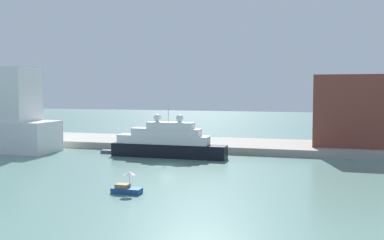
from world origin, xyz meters
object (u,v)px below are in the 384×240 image
(harbor_building, at_px, (349,110))
(parked_car, at_px, (141,139))
(mooring_bollard, at_px, (199,144))
(small_motorboat, at_px, (127,187))
(work_barge, at_px, (115,152))
(person_figure, at_px, (157,140))
(large_yacht, at_px, (167,143))

(harbor_building, bearing_deg, parked_car, -173.39)
(harbor_building, relative_size, mooring_bollard, 24.28)
(small_motorboat, relative_size, work_barge, 0.67)
(parked_car, height_order, mooring_bollard, parked_car)
(work_barge, relative_size, person_figure, 3.72)
(work_barge, distance_m, person_figure, 10.86)
(work_barge, relative_size, harbor_building, 0.39)
(person_figure, bearing_deg, small_motorboat, -74.21)
(parked_car, relative_size, mooring_bollard, 6.62)
(harbor_building, xyz_separation_m, mooring_bollard, (-31.23, -9.38, -7.28))
(small_motorboat, height_order, work_barge, small_motorboat)
(large_yacht, xyz_separation_m, parked_car, (-11.07, 12.84, -0.85))
(person_figure, xyz_separation_m, mooring_bollard, (10.33, -1.64, -0.41))
(small_motorboat, relative_size, person_figure, 2.49)
(harbor_building, xyz_separation_m, parked_car, (-46.39, -5.38, -7.02))
(large_yacht, distance_m, mooring_bollard, 9.81)
(harbor_building, height_order, person_figure, harbor_building)
(large_yacht, bearing_deg, mooring_bollard, 65.17)
(work_barge, xyz_separation_m, harbor_building, (47.79, 16.43, 8.73))
(large_yacht, xyz_separation_m, work_barge, (-12.47, 1.79, -2.56))
(person_figure, bearing_deg, parked_car, 154.00)
(large_yacht, height_order, small_motorboat, large_yacht)
(small_motorboat, xyz_separation_m, parked_car, (-16.48, 43.54, 1.16))
(large_yacht, relative_size, work_barge, 4.02)
(parked_car, xyz_separation_m, mooring_bollard, (15.16, -4.00, -0.26))
(work_barge, distance_m, harbor_building, 51.29)
(person_figure, bearing_deg, harbor_building, 10.54)
(mooring_bollard, bearing_deg, small_motorboat, -88.09)
(large_yacht, bearing_deg, parked_car, 130.75)
(small_motorboat, distance_m, parked_car, 46.57)
(harbor_building, relative_size, person_figure, 9.66)
(harbor_building, bearing_deg, large_yacht, -152.71)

